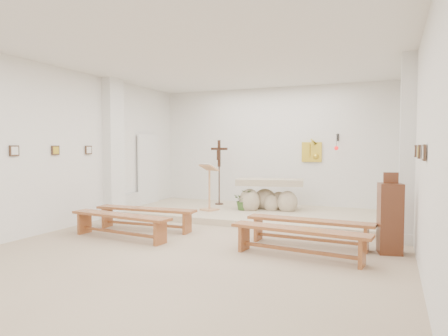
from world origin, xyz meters
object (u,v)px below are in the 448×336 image
at_px(donation_pedestal, 390,218).
at_px(bench_left_front, 146,213).
at_px(altar, 269,197).
at_px(bench_right_second, 299,236).
at_px(bench_left_second, 120,220).
at_px(crucifix_stand, 219,167).
at_px(lectern, 209,187).
at_px(bench_right_front, 309,226).

relative_size(donation_pedestal, bench_left_front, 0.60).
relative_size(altar, bench_right_second, 0.79).
bearing_deg(bench_left_second, crucifix_stand, 91.47).
bearing_deg(crucifix_stand, bench_right_second, -38.67).
height_order(lectern, donation_pedestal, lectern).
bearing_deg(altar, bench_right_second, -77.94).
relative_size(crucifix_stand, bench_right_second, 0.80).
distance_m(altar, bench_right_front, 3.22).
bearing_deg(bench_left_second, bench_left_front, 96.09).
distance_m(crucifix_stand, donation_pedestal, 5.58).
xyz_separation_m(donation_pedestal, bench_right_front, (-1.35, 0.00, -0.24)).
height_order(lectern, bench_right_second, lectern).
bearing_deg(donation_pedestal, altar, 124.13).
relative_size(altar, donation_pedestal, 1.33).
height_order(donation_pedestal, bench_left_front, donation_pedestal).
bearing_deg(donation_pedestal, bench_left_second, 178.09).
bearing_deg(crucifix_stand, altar, -0.59).
bearing_deg(lectern, crucifix_stand, 120.43).
distance_m(lectern, bench_left_second, 3.06).
bearing_deg(donation_pedestal, lectern, 141.89).
distance_m(altar, bench_right_second, 4.01).
bearing_deg(bench_right_front, bench_left_front, -177.23).
xyz_separation_m(bench_left_front, bench_right_front, (3.51, 0.00, 0.00)).
xyz_separation_m(lectern, bench_left_front, (-0.52, -2.11, -0.39)).
bearing_deg(bench_right_second, altar, 120.03).
bearing_deg(bench_left_second, lectern, 86.16).
bearing_deg(bench_left_second, bench_right_front, 20.13).
distance_m(lectern, crucifix_stand, 1.20).
relative_size(bench_left_front, bench_right_second, 1.00).
height_order(lectern, bench_left_second, lectern).
bearing_deg(crucifix_stand, donation_pedestal, -21.91).
relative_size(bench_right_front, bench_right_second, 0.99).
relative_size(bench_right_front, bench_left_second, 1.00).
xyz_separation_m(crucifix_stand, bench_right_front, (3.18, -3.20, -0.85)).
xyz_separation_m(bench_right_front, bench_left_second, (-3.51, -0.88, 0.00)).
xyz_separation_m(donation_pedestal, bench_right_second, (-1.35, -0.87, -0.24)).
relative_size(altar, bench_left_front, 0.79).
bearing_deg(donation_pedestal, bench_left_front, 167.85).
bearing_deg(bench_right_front, crucifix_stand, 137.57).
relative_size(lectern, donation_pedestal, 0.90).
height_order(bench_left_front, bench_right_second, same).
bearing_deg(bench_right_second, bench_right_front, 96.73).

